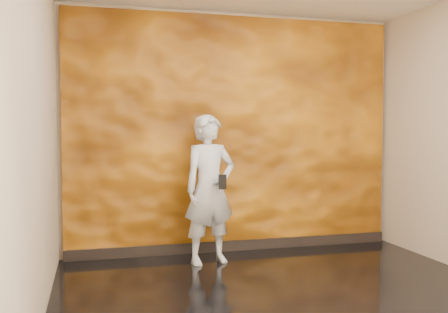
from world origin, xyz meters
TOP-DOWN VIEW (x-y plane):
  - room at (0.00, 0.00)m, footprint 4.02×4.02m
  - feature_wall at (0.00, 1.96)m, footprint 3.90×0.06m
  - baseboard at (0.00, 1.92)m, footprint 3.90×0.04m
  - man at (-0.42, 1.47)m, footprint 0.65×0.50m
  - phone at (-0.35, 1.21)m, footprint 0.08×0.02m

SIDE VIEW (x-z plane):
  - baseboard at x=0.00m, z-range 0.00..0.12m
  - man at x=-0.42m, z-range 0.00..1.59m
  - phone at x=-0.35m, z-range 0.82..0.97m
  - feature_wall at x=0.00m, z-range 0.00..2.75m
  - room at x=0.00m, z-range -0.01..2.81m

